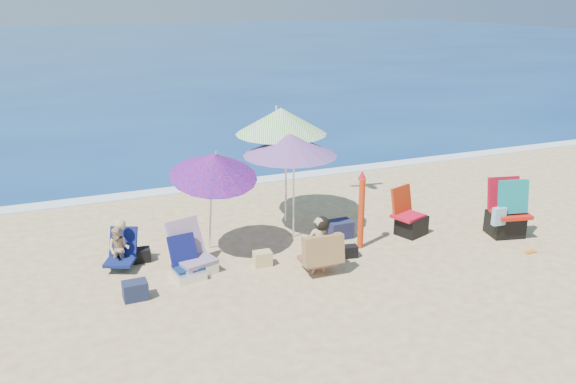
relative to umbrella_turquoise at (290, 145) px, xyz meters
name	(u,v)px	position (x,y,z in m)	size (l,w,h in m)	color
ground	(328,271)	(-0.04, -1.72, -1.74)	(120.00, 120.00, 0.00)	#D8BC84
sea	(89,49)	(-0.04, 43.28, -1.79)	(120.00, 80.00, 0.12)	navy
foam	(235,183)	(-0.04, 3.38, -1.72)	(120.00, 0.50, 0.04)	white
umbrella_turquoise	(290,145)	(0.00, 0.00, 0.00)	(2.26, 2.26, 1.97)	silver
umbrella_striped	(281,121)	(0.09, 0.68, 0.30)	(2.22, 2.22, 2.33)	white
umbrella_blue	(214,165)	(-1.56, -0.48, -0.09)	(1.50, 1.56, 2.01)	silver
furled_umbrella	(361,206)	(0.92, -1.06, -0.95)	(0.19, 0.22, 1.42)	red
chair_navy	(187,267)	(-2.22, -1.04, -1.57)	(0.52, 0.66, 0.63)	#0E254E
chair_rainbow	(193,259)	(-2.08, -0.87, -1.52)	(0.76, 0.85, 0.82)	#C06844
camp_chair_left	(410,221)	(2.08, -0.87, -1.47)	(0.73, 0.67, 0.90)	red
camp_chair_right	(506,215)	(3.71, -1.61, -1.33)	(0.85, 0.80, 1.13)	red
person_center	(320,247)	(-0.21, -1.76, -1.26)	(0.68, 0.57, 0.98)	tan
person_left	(120,248)	(-3.17, -0.35, -1.36)	(0.66, 0.74, 0.83)	tan
bag_navy_a	(135,290)	(-3.11, -1.49, -1.60)	(0.36, 0.27, 0.28)	#1B223B
bag_black_a	(141,255)	(-2.81, -0.18, -1.62)	(0.33, 0.25, 0.23)	black
bag_tan	(263,259)	(-0.96, -1.12, -1.61)	(0.30, 0.22, 0.25)	tan
bag_navy_b	(340,229)	(0.80, -0.51, -1.57)	(0.44, 0.33, 0.33)	#1B1E3B
bag_black_b	(349,251)	(0.55, -1.36, -1.63)	(0.30, 0.23, 0.21)	black
orange_item	(531,252)	(3.58, -2.42, -1.72)	(0.21, 0.10, 0.03)	orange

